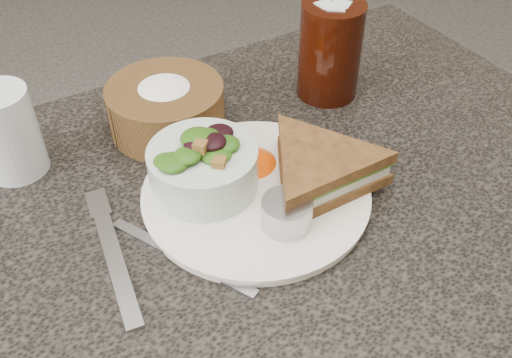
{
  "coord_description": "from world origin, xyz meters",
  "views": [
    {
      "loc": [
        -0.25,
        -0.42,
        1.24
      ],
      "look_at": [
        0.0,
        0.02,
        0.78
      ],
      "focal_mm": 40.0,
      "sensor_mm": 36.0,
      "label": 1
    }
  ],
  "objects": [
    {
      "name": "orange_wedge",
      "position": [
        0.02,
        0.06,
        0.78
      ],
      "size": [
        0.1,
        0.1,
        0.03
      ],
      "primitive_type": "cone",
      "rotation": [
        0.0,
        0.0,
        0.95
      ],
      "color": "#FF5005",
      "rests_on": "dinner_plate"
    },
    {
      "name": "sandwich",
      "position": [
        0.07,
        -0.01,
        0.79
      ],
      "size": [
        0.19,
        0.19,
        0.05
      ],
      "primitive_type": null,
      "rotation": [
        0.0,
        0.0,
        0.01
      ],
      "color": "brown",
      "rests_on": "dinner_plate"
    },
    {
      "name": "knife",
      "position": [
        -0.12,
        -0.03,
        0.75
      ],
      "size": [
        0.1,
        0.18,
        0.0
      ],
      "primitive_type": "cube",
      "rotation": [
        0.0,
        0.0,
        0.48
      ],
      "color": "#9DA1AB",
      "rests_on": "dining_table"
    },
    {
      "name": "fork",
      "position": [
        -0.18,
        0.01,
        0.75
      ],
      "size": [
        0.04,
        0.19,
        0.01
      ],
      "primitive_type": "cube",
      "rotation": [
        0.0,
        0.0,
        -0.13
      ],
      "color": "#959697",
      "rests_on": "dining_table"
    },
    {
      "name": "dinner_plate",
      "position": [
        0.0,
        0.02,
        0.76
      ],
      "size": [
        0.27,
        0.27,
        0.01
      ],
      "primitive_type": "cylinder",
      "color": "silver",
      "rests_on": "dining_table"
    },
    {
      "name": "bread_basket",
      "position": [
        -0.03,
        0.2,
        0.8
      ],
      "size": [
        0.2,
        0.2,
        0.09
      ],
      "primitive_type": null,
      "rotation": [
        0.0,
        0.0,
        0.32
      ],
      "color": "brown",
      "rests_on": "dining_table"
    },
    {
      "name": "cola_glass",
      "position": [
        0.21,
        0.16,
        0.83
      ],
      "size": [
        0.12,
        0.12,
        0.15
      ],
      "primitive_type": null,
      "rotation": [
        0.0,
        0.0,
        0.37
      ],
      "color": "black",
      "rests_on": "dining_table"
    },
    {
      "name": "dressing_ramekin",
      "position": [
        0.01,
        -0.05,
        0.78
      ],
      "size": [
        0.07,
        0.07,
        0.03
      ],
      "primitive_type": "cylinder",
      "rotation": [
        0.0,
        0.0,
        0.29
      ],
      "color": "#A7A9AB",
      "rests_on": "dinner_plate"
    },
    {
      "name": "salad_bowl",
      "position": [
        -0.05,
        0.06,
        0.8
      ],
      "size": [
        0.15,
        0.15,
        0.08
      ],
      "primitive_type": null,
      "rotation": [
        0.0,
        0.0,
        0.13
      ],
      "color": "#B6C7BD",
      "rests_on": "dinner_plate"
    },
    {
      "name": "water_glass",
      "position": [
        -0.23,
        0.22,
        0.81
      ],
      "size": [
        0.08,
        0.08,
        0.12
      ],
      "primitive_type": "cylinder",
      "rotation": [
        0.0,
        0.0,
        -0.04
      ],
      "color": "silver",
      "rests_on": "dining_table"
    }
  ]
}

